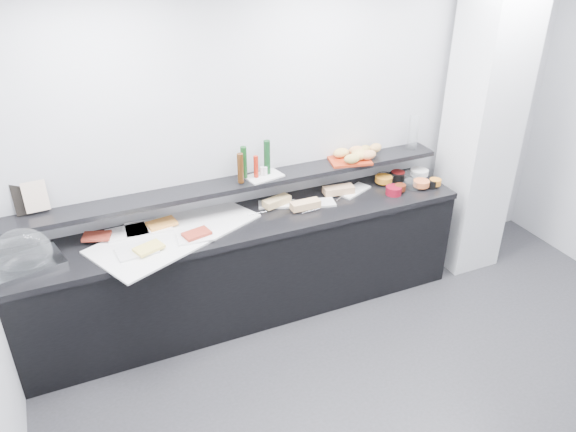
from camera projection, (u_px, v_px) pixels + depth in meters
name	position (u px, v px, depth m)	size (l,w,h in m)	color
ground	(438.00, 431.00, 3.73)	(5.00, 5.00, 0.00)	#2D2D30
back_wall	(311.00, 139.00, 4.67)	(5.00, 0.02, 2.70)	#BABDC2
ceiling	(520.00, 0.00, 2.41)	(5.00, 5.00, 0.00)	white
column	(482.00, 127.00, 4.92)	(0.50, 0.50, 2.70)	silver
buffet_cabinet	(248.00, 269.00, 4.63)	(3.60, 0.60, 0.85)	black
counter_top	(246.00, 222.00, 4.41)	(3.62, 0.62, 0.05)	black
wall_shelf	(237.00, 184.00, 4.43)	(3.60, 0.25, 0.04)	black
cloche_base	(25.00, 265.00, 3.80)	(0.48, 0.32, 0.04)	#B8BCC0
cloche_dome	(23.00, 252.00, 3.76)	(0.38, 0.25, 0.34)	white
linen_runner	(175.00, 233.00, 4.20)	(1.24, 0.59, 0.01)	silver
platter_meat_a	(127.00, 232.00, 4.18)	(0.30, 0.20, 0.01)	white
food_meat_a	(97.00, 236.00, 4.09)	(0.20, 0.13, 0.02)	maroon
platter_salmon	(149.00, 227.00, 4.24)	(0.34, 0.23, 0.01)	white
food_salmon	(162.00, 223.00, 4.26)	(0.22, 0.14, 0.02)	orange
platter_cheese	(137.00, 251.00, 3.96)	(0.28, 0.19, 0.01)	silver
food_cheese	(149.00, 248.00, 3.95)	(0.20, 0.13, 0.02)	#EED35C
platter_meat_b	(196.00, 237.00, 4.12)	(0.27, 0.18, 0.01)	white
food_meat_b	(197.00, 234.00, 4.13)	(0.20, 0.12, 0.02)	maroon
sandwich_plate_left	(277.00, 204.00, 4.60)	(0.30, 0.13, 0.01)	white
sandwich_food_left	(277.00, 201.00, 4.57)	(0.24, 0.09, 0.06)	tan
tongs_left	(257.00, 213.00, 4.45)	(0.01, 0.01, 0.16)	#ACADB2
sandwich_plate_mid	(314.00, 203.00, 4.62)	(0.34, 0.15, 0.01)	silver
sandwich_food_mid	(305.00, 205.00, 4.52)	(0.24, 0.09, 0.06)	tan
tongs_mid	(311.00, 211.00, 4.48)	(0.01, 0.01, 0.16)	silver
sandwich_plate_right	(354.00, 191.00, 4.82)	(0.32, 0.14, 0.01)	silver
sandwich_food_right	(339.00, 190.00, 4.75)	(0.26, 0.10, 0.06)	tan
tongs_right	(342.00, 197.00, 4.70)	(0.01, 0.01, 0.16)	silver
bowl_glass_fruit	(385.00, 178.00, 4.97)	(0.15, 0.15, 0.07)	silver
fill_glass_fruit	(384.00, 179.00, 4.93)	(0.15, 0.15, 0.05)	orange
bowl_black_jam	(397.00, 177.00, 5.01)	(0.13, 0.13, 0.07)	black
fill_black_jam	(398.00, 174.00, 5.02)	(0.12, 0.12, 0.05)	#620E0E
bowl_glass_cream	(412.00, 177.00, 5.00)	(0.16, 0.16, 0.07)	silver
fill_glass_cream	(419.00, 172.00, 5.06)	(0.16, 0.16, 0.05)	white
bowl_red_jam	(394.00, 191.00, 4.76)	(0.13, 0.13, 0.07)	maroon
fill_red_jam	(400.00, 187.00, 4.79)	(0.10, 0.10, 0.05)	#4F1B0B
bowl_glass_salmon	(412.00, 184.00, 4.87)	(0.14, 0.14, 0.07)	white
fill_glass_salmon	(421.00, 183.00, 4.86)	(0.14, 0.14, 0.05)	orange
bowl_black_fruit	(432.00, 183.00, 4.88)	(0.10, 0.10, 0.07)	black
fill_black_fruit	(435.00, 182.00, 4.88)	(0.10, 0.10, 0.05)	orange
framed_print	(28.00, 195.00, 3.92)	(0.21, 0.02, 0.26)	black
print_art	(36.00, 197.00, 3.91)	(0.16, 0.00, 0.22)	beige
condiment_tray	(264.00, 176.00, 4.49)	(0.29, 0.18, 0.01)	silver
bottle_green_a	(244.00, 162.00, 4.40)	(0.05, 0.05, 0.26)	#103B14
bottle_brown	(240.00, 168.00, 4.32)	(0.05, 0.05, 0.24)	#3D210B
bottle_green_b	(267.00, 157.00, 4.46)	(0.05, 0.05, 0.28)	#0F3717
bottle_hot	(256.00, 167.00, 4.42)	(0.04, 0.04, 0.18)	#AA1B0C
shaker_salt	(262.00, 171.00, 4.48)	(0.03, 0.03, 0.07)	white
shaker_pepper	(265.00, 171.00, 4.47)	(0.03, 0.03, 0.07)	silver
bread_tray	(350.00, 160.00, 4.76)	(0.34, 0.24, 0.02)	#A82D12
bread_roll_nw	(341.00, 153.00, 4.77)	(0.14, 0.09, 0.08)	tan
bread_roll_n	(357.00, 151.00, 4.82)	(0.15, 0.09, 0.08)	tan
bread_roll_ne	(365.00, 150.00, 4.83)	(0.13, 0.08, 0.08)	#B18F43
bread_roll_sw	(352.00, 159.00, 4.66)	(0.13, 0.09, 0.08)	tan
bread_roll_s	(360.00, 155.00, 4.73)	(0.16, 0.10, 0.08)	tan
bread_roll_se	(368.00, 155.00, 4.73)	(0.15, 0.09, 0.08)	tan
bread_roll_midw	(358.00, 154.00, 4.76)	(0.13, 0.08, 0.08)	tan
bread_roll_mide	(375.00, 148.00, 4.87)	(0.13, 0.08, 0.08)	tan
carafe	(413.00, 133.00, 4.94)	(0.09, 0.09, 0.30)	white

